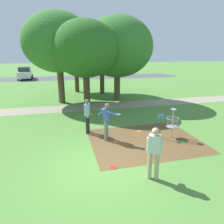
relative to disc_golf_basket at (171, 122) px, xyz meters
The scene contains 17 objects.
ground_plane 4.01m from the disc_golf_basket, 155.85° to the right, with size 160.00×160.00×0.00m, color #518438.
dirt_tee_pad 1.48m from the disc_golf_basket, behind, with size 4.85×3.82×0.01m, color brown.
disc_golf_basket is the anchor object (origin of this frame).
player_foreground_watching 2.98m from the disc_golf_basket, 169.75° to the left, with size 0.87×0.89×1.71m.
player_throwing 3.96m from the disc_golf_basket, 157.52° to the left, with size 0.44×0.50×1.71m.
player_waiting_left 3.49m from the disc_golf_basket, 128.63° to the right, with size 0.49×0.45×1.71m.
frisbee_near_basket 3.76m from the disc_golf_basket, 150.35° to the right, with size 0.24×0.24×0.02m, color red.
frisbee_by_tee 1.70m from the disc_golf_basket, 137.26° to the left, with size 0.24×0.24×0.02m, color orange.
frisbee_mid_grass 1.01m from the disc_golf_basket, 72.22° to the right, with size 0.26×0.26×0.02m, color green.
tree_near_left 10.32m from the disc_golf_basket, 120.13° to the left, with size 5.17×5.17×6.76m.
tree_near_right 11.73m from the disc_golf_basket, 94.92° to the left, with size 3.84×3.84×5.71m.
tree_mid_left 8.88m from the disc_golf_basket, 92.20° to the left, with size 5.57×5.57×6.63m.
tree_mid_center 7.90m from the disc_golf_basket, 115.14° to the left, with size 4.57×4.57×6.02m.
tree_mid_right 13.54m from the disc_golf_basket, 104.46° to the left, with size 3.56×3.56×5.64m.
parking_lot_strip 25.38m from the disc_golf_basket, 98.14° to the left, with size 36.00×6.00×0.01m, color #4C4C51.
parked_car_leftmost 26.84m from the disc_golf_basket, 112.01° to the left, with size 2.17×4.30×1.84m.
gravel_path 7.41m from the disc_golf_basket, 119.17° to the left, with size 40.00×1.93×0.00m, color gray.
Camera 1 is at (-1.14, -6.02, 3.80)m, focal length 31.74 mm.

